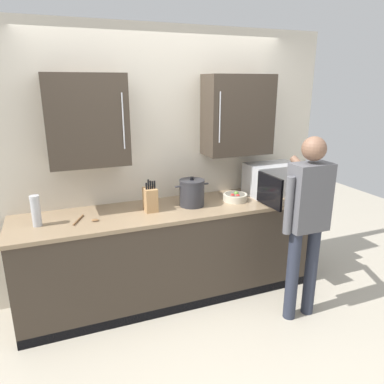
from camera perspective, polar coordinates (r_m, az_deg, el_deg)
ground_plane at (r=3.34m, az=1.44°, el=-21.20°), size 9.19×9.19×0.00m
back_wall_tiled at (r=3.61m, az=-4.46°, el=6.56°), size 3.49×0.44×2.58m
counter_unit at (r=3.60m, az=-2.53°, el=-9.43°), size 2.96×0.70×0.93m
microwave_oven at (r=3.86m, az=12.22°, el=1.94°), size 0.54×0.73×0.32m
fruit_bowl at (r=3.63m, az=6.81°, el=-0.76°), size 0.24×0.24×0.09m
knife_block at (r=3.32m, az=-6.59°, el=-1.14°), size 0.11×0.15×0.30m
wooden_spoon at (r=3.22m, az=-16.30°, el=-4.24°), size 0.22×0.22×0.02m
stock_pot at (r=3.44m, az=-0.02°, el=-0.11°), size 0.34×0.24×0.28m
thermos_flask at (r=3.21m, az=-23.44°, el=-2.74°), size 0.08×0.08×0.26m
person_figure at (r=3.23m, az=17.68°, el=-3.37°), size 0.44×0.58×1.65m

